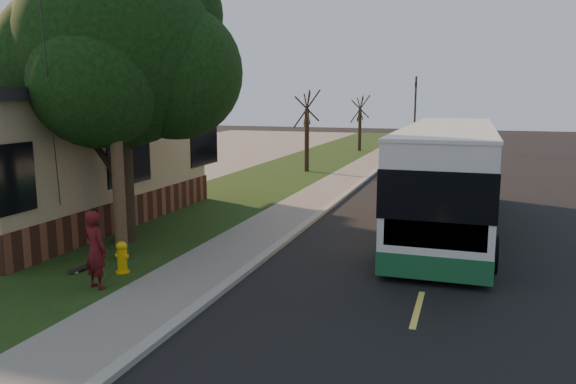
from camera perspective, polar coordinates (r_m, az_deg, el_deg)
The scene contains 17 objects.
ground at distance 12.26m, azimuth -6.20°, elevation -9.63°, with size 120.00×120.00×0.00m, color black.
road at distance 20.92m, azimuth 15.59°, elevation -1.76°, with size 8.00×80.00×0.01m, color black.
curb at distance 21.44m, azimuth 4.87°, elevation -1.00°, with size 0.25×80.00×0.12m, color gray.
sidewalk at distance 21.69m, azimuth 2.29°, elevation -0.90°, with size 2.00×80.00×0.08m, color slate.
grass_verge at distance 22.89m, azimuth -6.16°, elevation -0.40°, with size 5.00×80.00×0.07m, color black.
building_lot at distance 28.47m, azimuth -24.83°, elevation 0.72°, with size 15.00×80.00×0.04m, color slate.
fire_hydrant at distance 13.37m, azimuth -16.51°, elevation -6.38°, with size 0.32×0.32×0.74m.
utility_pole at distance 14.10m, azimuth -17.43°, elevation 11.67°, with size 2.86×3.21×9.07m.
leafy_tree at distance 15.98m, azimuth -16.60°, elevation 13.36°, with size 6.30×6.00×7.80m.
bare_tree_near at distance 29.76m, azimuth 1.92°, elevation 6.10°, with size 1.38×1.21×4.31m.
bare_tree_far at distance 41.31m, azimuth 7.31°, elevation 6.86°, with size 1.38×1.21×4.03m.
traffic_signal at distance 44.72m, azimuth 12.79°, elevation 8.40°, with size 0.18×0.22×5.50m.
transit_bus at distance 17.80m, azimuth 15.95°, elevation 1.74°, with size 2.70×11.69×3.16m.
skateboarder at distance 12.38m, azimuth -18.98°, elevation -5.56°, with size 0.60×0.40×1.66m, color #460E11.
skateboard_main at distance 13.95m, azimuth -20.09°, elevation -7.21°, with size 0.29×0.81×0.07m.
dumpster at distance 18.46m, azimuth -26.14°, elevation -1.73°, with size 1.73×1.52×1.30m.
distant_car at distance 35.23m, azimuth 12.74°, elevation 4.33°, with size 2.02×5.03×1.71m, color black.
Camera 1 is at (4.83, -10.51, 4.06)m, focal length 35.00 mm.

